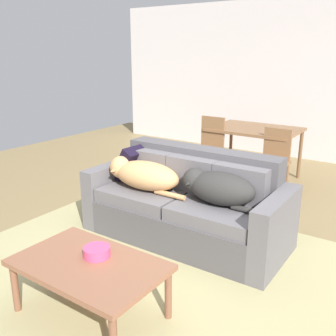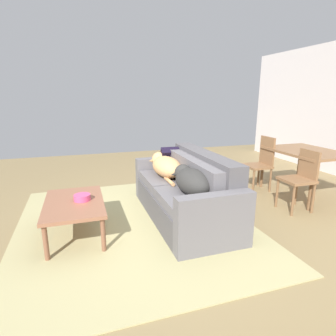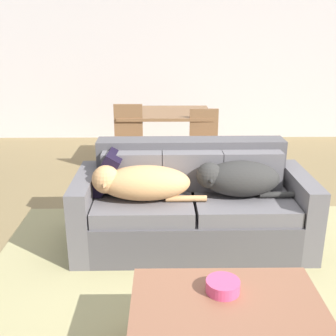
{
  "view_description": "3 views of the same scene",
  "coord_description": "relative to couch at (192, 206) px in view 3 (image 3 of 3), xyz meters",
  "views": [
    {
      "loc": [
        1.72,
        -2.87,
        1.82
      ],
      "look_at": [
        -0.34,
        0.09,
        0.74
      ],
      "focal_mm": 41.46,
      "sensor_mm": 36.0,
      "label": 1
    },
    {
      "loc": [
        3.12,
        -1.1,
        1.61
      ],
      "look_at": [
        -0.24,
        -0.03,
        0.7
      ],
      "focal_mm": 29.58,
      "sensor_mm": 36.0,
      "label": 2
    },
    {
      "loc": [
        -0.43,
        -3.08,
        1.83
      ],
      "look_at": [
        -0.39,
        0.3,
        0.67
      ],
      "focal_mm": 43.57,
      "sensor_mm": 36.0,
      "label": 3
    }
  ],
  "objects": [
    {
      "name": "bowl_on_coffee_table",
      "position": [
        0.08,
        -1.34,
        0.11
      ],
      "size": [
        0.19,
        0.19,
        0.07
      ],
      "primitive_type": "cylinder",
      "color": "#EA4C7F",
      "rests_on": "coffee_table"
    },
    {
      "name": "couch",
      "position": [
        0.0,
        0.0,
        0.0
      ],
      "size": [
        2.01,
        0.88,
        0.89
      ],
      "rotation": [
        0.0,
        0.0,
        0.01
      ],
      "color": "#514F51",
      "rests_on": "ground"
    },
    {
      "name": "dining_chair_near_left",
      "position": [
        -0.69,
        1.67,
        0.16
      ],
      "size": [
        0.4,
        0.4,
        0.94
      ],
      "rotation": [
        0.0,
        0.0,
        0.0
      ],
      "color": "brown",
      "rests_on": "ground"
    },
    {
      "name": "throw_pillow_by_left_arm",
      "position": [
        -0.74,
        0.05,
        0.31
      ],
      "size": [
        0.33,
        0.4,
        0.4
      ],
      "primitive_type": "cube",
      "rotation": [
        0.0,
        0.52,
        -0.06
      ],
      "color": "black",
      "rests_on": "couch"
    },
    {
      "name": "coffee_table",
      "position": [
        0.09,
        -1.44,
        0.03
      ],
      "size": [
        1.05,
        0.66,
        0.43
      ],
      "color": "#915C42",
      "rests_on": "ground"
    },
    {
      "name": "back_partition",
      "position": [
        0.18,
        3.79,
        1.0
      ],
      "size": [
        8.0,
        0.12,
        2.7
      ],
      "primitive_type": "cube",
      "color": "silver",
      "rests_on": "ground"
    },
    {
      "name": "dining_table",
      "position": [
        -0.23,
        2.19,
        0.34
      ],
      "size": [
        1.23,
        0.91,
        0.76
      ],
      "color": "brown",
      "rests_on": "ground"
    },
    {
      "name": "dog_on_right_cushion",
      "position": [
        0.37,
        -0.08,
        0.29
      ],
      "size": [
        0.82,
        0.38,
        0.3
      ],
      "rotation": [
        0.0,
        0.0,
        0.01
      ],
      "color": "#31302E",
      "rests_on": "couch"
    },
    {
      "name": "area_rug",
      "position": [
        0.0,
        -0.73,
        -0.34
      ],
      "size": [
        3.32,
        2.9,
        0.01
      ],
      "primitive_type": "cube",
      "rotation": [
        0.0,
        0.0,
        0.01
      ],
      "color": "tan",
      "rests_on": "ground"
    },
    {
      "name": "dog_on_left_cushion",
      "position": [
        -0.45,
        -0.16,
        0.28
      ],
      "size": [
        0.94,
        0.38,
        0.3
      ],
      "rotation": [
        0.0,
        0.0,
        0.01
      ],
      "color": "tan",
      "rests_on": "couch"
    },
    {
      "name": "dining_chair_near_right",
      "position": [
        0.26,
        1.65,
        0.15
      ],
      "size": [
        0.41,
        0.41,
        0.88
      ],
      "rotation": [
        0.0,
        0.0,
        -0.02
      ],
      "color": "brown",
      "rests_on": "ground"
    },
    {
      "name": "ground_plane",
      "position": [
        0.18,
        -0.21,
        -0.35
      ],
      "size": [
        10.0,
        10.0,
        0.0
      ],
      "primitive_type": "plane",
      "color": "olive"
    }
  ]
}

